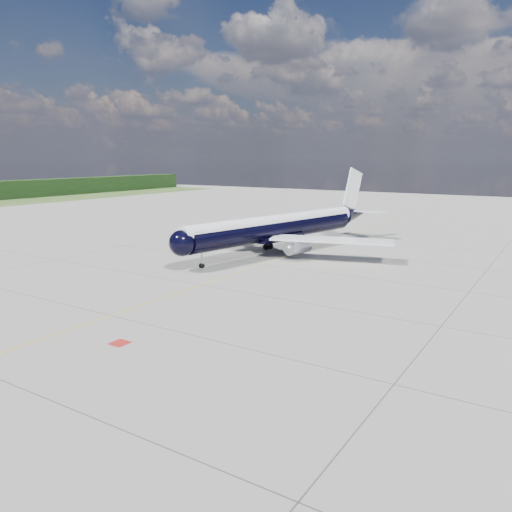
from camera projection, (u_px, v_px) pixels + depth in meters
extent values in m
plane|color=gray|center=(278.00, 259.00, 81.14)|extent=(320.00, 320.00, 0.00)
cube|color=#DEAA0B|center=(262.00, 264.00, 77.00)|extent=(0.16, 160.00, 0.01)
cube|color=maroon|center=(120.00, 343.00, 44.47)|extent=(1.60, 1.60, 0.01)
cylinder|color=black|center=(276.00, 229.00, 85.32)|extent=(11.41, 38.24, 3.82)
sphere|color=black|center=(182.00, 243.00, 71.13)|extent=(4.51, 4.51, 3.82)
cone|color=black|center=(353.00, 214.00, 101.88)|extent=(5.16, 7.67, 3.82)
cylinder|color=white|center=(276.00, 223.00, 85.14)|extent=(10.99, 40.04, 2.98)
cube|color=black|center=(181.00, 239.00, 70.88)|extent=(2.61, 1.67, 0.55)
cube|color=white|center=(239.00, 227.00, 93.77)|extent=(18.10, 16.19, 0.32)
cube|color=white|center=(332.00, 240.00, 79.36)|extent=(19.96, 10.30, 0.32)
cube|color=black|center=(276.00, 237.00, 85.60)|extent=(6.16, 10.71, 1.01)
cylinder|color=silver|center=(241.00, 238.00, 88.77)|extent=(3.14, 4.99, 2.25)
cylinder|color=silver|center=(298.00, 247.00, 79.85)|extent=(3.14, 4.99, 2.25)
sphere|color=gray|center=(232.00, 239.00, 87.28)|extent=(1.31, 1.31, 1.11)
sphere|color=gray|center=(289.00, 248.00, 78.36)|extent=(1.31, 1.31, 1.11)
cube|color=white|center=(242.00, 233.00, 88.76)|extent=(0.86, 3.20, 1.11)
cube|color=white|center=(299.00, 242.00, 79.84)|extent=(0.86, 3.20, 1.11)
cube|color=white|center=(353.00, 189.00, 100.52)|extent=(1.59, 6.32, 8.58)
cube|color=white|center=(353.00, 210.00, 101.72)|extent=(13.46, 5.78, 0.22)
cylinder|color=gray|center=(202.00, 260.00, 74.19)|extent=(0.21, 0.21, 2.11)
cylinder|color=black|center=(201.00, 266.00, 74.51)|extent=(0.32, 0.73, 0.70)
cylinder|color=black|center=(203.00, 266.00, 74.23)|extent=(0.32, 0.73, 0.70)
cylinder|color=gray|center=(268.00, 242.00, 89.14)|extent=(0.31, 0.31, 1.91)
cylinder|color=gray|center=(296.00, 246.00, 84.75)|extent=(0.31, 0.31, 1.91)
cylinder|color=black|center=(266.00, 247.00, 88.91)|extent=(0.67, 1.18, 1.11)
cylinder|color=black|center=(270.00, 246.00, 89.69)|extent=(0.67, 1.18, 1.11)
cylinder|color=black|center=(294.00, 251.00, 84.52)|extent=(0.67, 1.18, 1.11)
cylinder|color=black|center=(298.00, 251.00, 85.30)|extent=(0.67, 1.18, 1.11)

